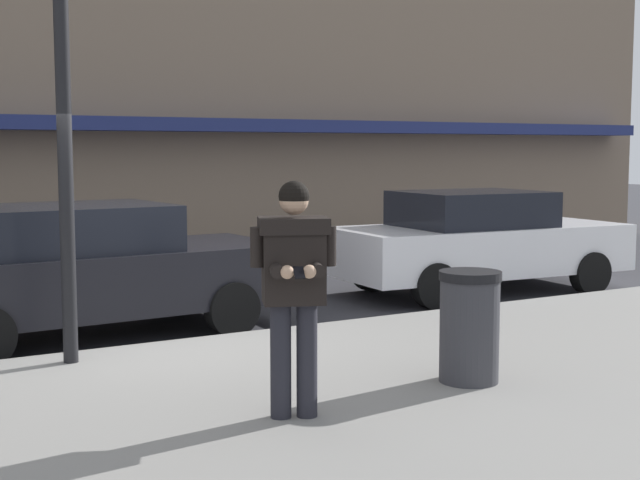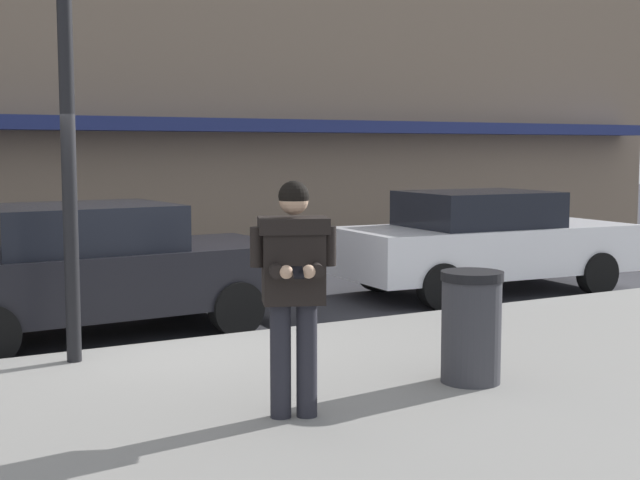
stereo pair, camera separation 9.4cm
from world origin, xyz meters
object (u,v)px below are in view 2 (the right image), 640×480
(man_texting_on_phone, at_px, (294,273))
(street_lamp_post, at_px, (65,45))
(parked_sedan_far, at_px, (485,241))
(parked_sedan_mid, at_px, (91,269))
(trash_bin, at_px, (471,327))

(man_texting_on_phone, distance_m, street_lamp_post, 3.38)
(parked_sedan_far, xyz_separation_m, man_texting_on_phone, (-5.60, -4.49, 0.46))
(parked_sedan_mid, distance_m, trash_bin, 4.72)
(parked_sedan_mid, xyz_separation_m, street_lamp_post, (-0.64, -1.70, 2.35))
(street_lamp_post, relative_size, trash_bin, 4.98)
(parked_sedan_far, xyz_separation_m, street_lamp_post, (-6.61, -1.87, 2.35))
(parked_sedan_mid, height_order, street_lamp_post, street_lamp_post)
(parked_sedan_far, bearing_deg, man_texting_on_phone, -141.31)
(parked_sedan_mid, relative_size, trash_bin, 4.68)
(parked_sedan_mid, bearing_deg, man_texting_on_phone, -85.06)
(parked_sedan_mid, relative_size, man_texting_on_phone, 2.54)
(street_lamp_post, xyz_separation_m, trash_bin, (2.84, -2.47, -2.51))
(man_texting_on_phone, height_order, trash_bin, man_texting_on_phone)
(man_texting_on_phone, xyz_separation_m, trash_bin, (1.83, 0.15, -0.62))
(trash_bin, bearing_deg, parked_sedan_far, 48.98)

